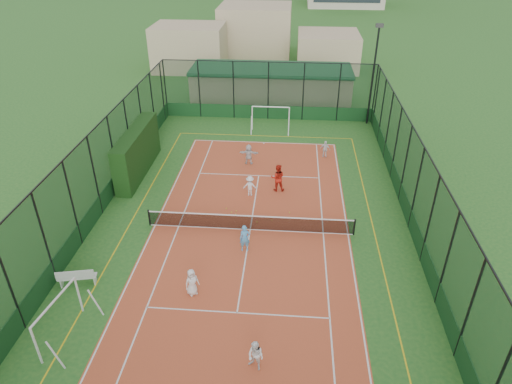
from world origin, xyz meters
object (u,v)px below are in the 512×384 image
Objects in this scene: child_far_left at (250,186)px; coach at (278,178)px; child_far_right at (325,149)px; clubhouse at (271,84)px; floodlight_ne at (373,76)px; futsal_goal_far at (271,119)px; child_near_right at (256,356)px; child_near_left at (192,282)px; child_near_mid at (245,238)px; white_bench at (77,276)px; child_far_back at (249,154)px; futsal_goal_near at (59,319)px.

coach reaches higher than child_far_left.
clubhouse is at bearing -57.46° from child_far_right.
floodlight_ne reaches higher than futsal_goal_far.
floodlight_ne is 4.51× the size of coach.
child_near_left is at bearing 160.22° from child_near_right.
child_far_right is (4.75, 11.52, -0.11)m from child_near_mid.
clubhouse is at bearing 147.88° from floodlight_ne.
white_bench is 11.63m from child_far_left.
child_far_back reaches higher than white_bench.
child_far_right is at bearing -126.25° from coach.
clubhouse reaches higher than child_far_left.
futsal_goal_near is 5.74m from child_near_left.
futsal_goal_near reaches higher than child_far_back.
child_far_right is 5.71m from child_far_back.
futsal_goal_far is at bearing -87.73° from coach.
clubhouse is 18.25m from child_far_left.
child_far_back is (-1.92, 17.39, 0.06)m from child_near_right.
futsal_goal_far is 1.72× the size of coach.
child_far_left is at bearing 97.67° from child_far_back.
futsal_goal_far is (-8.24, -2.16, -3.11)m from floodlight_ne.
child_far_left is at bearing -20.11° from futsal_goal_near.
child_near_left is at bearing -50.10° from futsal_goal_near.
coach is (8.50, 12.81, -0.04)m from futsal_goal_near.
clubhouse is 10.89× the size of child_near_left.
child_near_right is 13.79m from coach.
clubhouse reaches higher than coach.
child_near_right is (3.28, -3.89, -0.01)m from child_near_left.
coach is at bearing 31.43° from child_near_left.
futsal_goal_near is at bearing 52.99° from coach.
child_far_right is at bearing -126.91° from child_far_left.
clubhouse is 23.87m from child_near_mid.
floodlight_ne reaches higher than child_far_left.
futsal_goal_near is (-7.15, -30.26, -0.61)m from clubhouse.
child_far_back is (6.95, 13.31, 0.26)m from white_bench.
clubhouse is 11.04× the size of child_near_right.
white_bench is at bearing -174.58° from child_near_right.
child_far_right is at bearing -69.34° from clubhouse.
child_near_mid is at bearing 129.17° from child_near_right.
child_near_left is 1.03× the size of child_far_left.
futsal_goal_near is 1.64× the size of coach.
floodlight_ne is 2.75× the size of futsal_goal_near.
child_far_back is (1.36, 13.49, 0.05)m from child_near_left.
child_near_mid is at bearing -90.25° from clubhouse.
child_far_left is at bearing 83.05° from child_near_mid.
futsal_goal_far reaches higher than child_far_left.
child_far_right is (5.00, 5.89, -0.04)m from child_far_left.
clubhouse is 11.22× the size of child_far_left.
child_near_left is 0.94× the size of child_far_back.
futsal_goal_near is at bearing 171.77° from child_near_left.
futsal_goal_near reaches higher than child_far_left.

